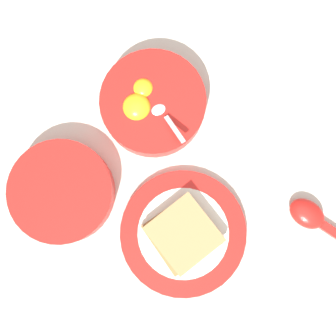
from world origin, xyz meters
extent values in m
plane|color=beige|center=(0.00, 0.00, 0.00)|extent=(3.00, 3.00, 0.00)
cylinder|color=red|center=(0.01, -0.20, 0.02)|extent=(0.17, 0.17, 0.05)
cylinder|color=white|center=(0.01, -0.20, 0.03)|extent=(0.14, 0.14, 0.02)
ellipsoid|color=yellow|center=(0.01, -0.23, 0.04)|extent=(0.03, 0.03, 0.02)
ellipsoid|color=yellow|center=(0.04, -0.21, 0.04)|extent=(0.04, 0.04, 0.02)
cylinder|color=black|center=(-0.01, -0.20, 0.04)|extent=(0.03, 0.03, 0.00)
ellipsoid|color=silver|center=(0.01, -0.19, 0.04)|extent=(0.03, 0.02, 0.01)
cube|color=silver|center=(0.00, -0.15, 0.06)|extent=(0.01, 0.05, 0.03)
cylinder|color=red|center=(0.05, 0.00, 0.01)|extent=(0.20, 0.20, 0.01)
cylinder|color=white|center=(0.05, 0.00, 0.01)|extent=(0.14, 0.14, 0.00)
cube|color=#9E7042|center=(0.06, 0.00, 0.02)|extent=(0.10, 0.11, 0.01)
cube|color=tan|center=(0.05, 0.00, 0.03)|extent=(0.11, 0.11, 0.01)
ellipsoid|color=red|center=(-0.13, 0.06, 0.01)|extent=(0.07, 0.07, 0.03)
cylinder|color=red|center=(0.20, -0.14, 0.02)|extent=(0.16, 0.16, 0.05)
cylinder|color=white|center=(0.20, -0.14, 0.04)|extent=(0.13, 0.13, 0.01)
camera|label=1|loc=(0.06, -0.04, 0.75)|focal=50.00mm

